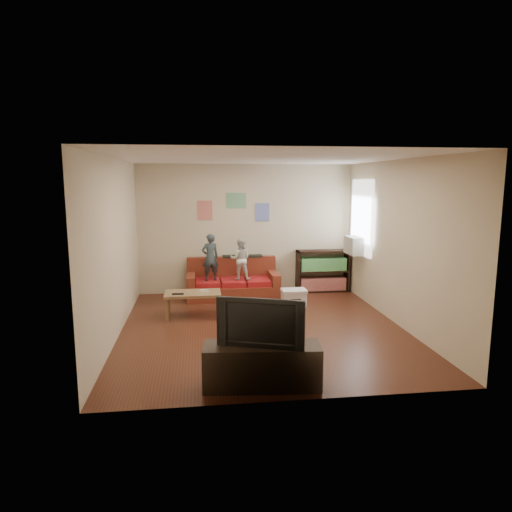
{
  "coord_description": "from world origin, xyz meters",
  "views": [
    {
      "loc": [
        -1.01,
        -7.04,
        2.37
      ],
      "look_at": [
        0.0,
        0.8,
        1.05
      ],
      "focal_mm": 32.0,
      "sensor_mm": 36.0,
      "label": 1
    }
  ],
  "objects": [
    {
      "name": "ac_unit",
      "position": [
        2.1,
        1.65,
        1.08
      ],
      "size": [
        0.28,
        0.55,
        0.35
      ],
      "primitive_type": "cube",
      "color": "#B7B2A3",
      "rests_on": "window"
    },
    {
      "name": "game_controller",
      "position": [
        -0.92,
        0.82,
        0.45
      ],
      "size": [
        0.16,
        0.08,
        0.03
      ],
      "primitive_type": "cube",
      "rotation": [
        0.0,
        0.0,
        0.29
      ],
      "color": "silver",
      "rests_on": "coffee_table"
    },
    {
      "name": "child_a",
      "position": [
        -0.77,
        1.9,
        0.86
      ],
      "size": [
        0.39,
        0.31,
        0.94
      ],
      "primitive_type": "imported",
      "rotation": [
        0.0,
        0.0,
        3.41
      ],
      "color": "#2D393E",
      "rests_on": "sofa"
    },
    {
      "name": "child_b",
      "position": [
        -0.17,
        1.9,
        0.81
      ],
      "size": [
        0.45,
        0.37,
        0.85
      ],
      "primitive_type": "imported",
      "rotation": [
        0.0,
        0.0,
        3.01
      ],
      "color": "silver",
      "rests_on": "sofa"
    },
    {
      "name": "artwork_center",
      "position": [
        -0.2,
        2.48,
        1.95
      ],
      "size": [
        0.42,
        0.01,
        0.32
      ],
      "primitive_type": "cube",
      "color": "#72B27F",
      "rests_on": "room_shell"
    },
    {
      "name": "file_box",
      "position": [
        0.78,
        1.23,
        0.16
      ],
      "size": [
        0.46,
        0.35,
        0.32
      ],
      "color": "silver",
      "rests_on": "ground"
    },
    {
      "name": "bookshelf",
      "position": [
        1.63,
        2.3,
        0.4
      ],
      "size": [
        1.12,
        0.33,
        0.89
      ],
      "color": "black",
      "rests_on": "ground"
    },
    {
      "name": "television",
      "position": [
        -0.31,
        -2.11,
        0.79
      ],
      "size": [
        0.99,
        0.45,
        0.58
      ],
      "primitive_type": "imported",
      "rotation": [
        0.0,
        0.0,
        -0.33
      ],
      "color": "black",
      "rests_on": "tv_stand"
    },
    {
      "name": "remote",
      "position": [
        -1.37,
        0.65,
        0.45
      ],
      "size": [
        0.2,
        0.06,
        0.02
      ],
      "primitive_type": "cube",
      "rotation": [
        0.0,
        0.0,
        -0.04
      ],
      "color": "black",
      "rests_on": "coffee_table"
    },
    {
      "name": "tissue",
      "position": [
        0.55,
        0.53,
        0.05
      ],
      "size": [
        0.11,
        0.11,
        0.1
      ],
      "primitive_type": "sphere",
      "rotation": [
        0.0,
        0.0,
        0.13
      ],
      "color": "silver",
      "rests_on": "ground"
    },
    {
      "name": "coffee_table",
      "position": [
        -1.12,
        0.77,
        0.37
      ],
      "size": [
        0.97,
        0.53,
        0.44
      ],
      "color": "olive",
      "rests_on": "ground"
    },
    {
      "name": "room_shell",
      "position": [
        0.0,
        0.0,
        1.35
      ],
      "size": [
        4.52,
        5.02,
        2.72
      ],
      "color": "#4F2416",
      "rests_on": "ground"
    },
    {
      "name": "window",
      "position": [
        2.22,
        1.65,
        1.64
      ],
      "size": [
        0.04,
        1.08,
        1.48
      ],
      "primitive_type": "cube",
      "color": "white",
      "rests_on": "room_shell"
    },
    {
      "name": "tv_stand",
      "position": [
        -0.31,
        -2.11,
        0.25
      ],
      "size": [
        1.38,
        0.57,
        0.5
      ],
      "primitive_type": "cube",
      "rotation": [
        0.0,
        0.0,
        -0.1
      ],
      "color": "#2F241A",
      "rests_on": "ground"
    },
    {
      "name": "sofa",
      "position": [
        -0.32,
        2.06,
        0.27
      ],
      "size": [
        1.85,
        0.85,
        0.81
      ],
      "color": "maroon",
      "rests_on": "ground"
    },
    {
      "name": "artwork_right",
      "position": [
        0.35,
        2.48,
        1.7
      ],
      "size": [
        0.3,
        0.01,
        0.38
      ],
      "primitive_type": "cube",
      "color": "#727FCC",
      "rests_on": "room_shell"
    },
    {
      "name": "artwork_left",
      "position": [
        -0.85,
        2.48,
        1.75
      ],
      "size": [
        0.3,
        0.01,
        0.4
      ],
      "primitive_type": "cube",
      "color": "#D87266",
      "rests_on": "room_shell"
    }
  ]
}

